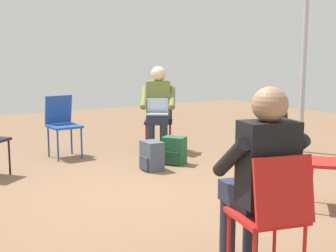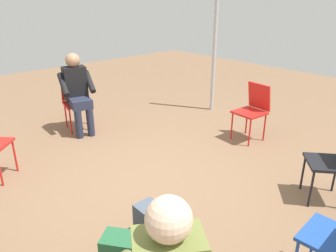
{
  "view_description": "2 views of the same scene",
  "coord_description": "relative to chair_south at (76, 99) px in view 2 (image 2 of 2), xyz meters",
  "views": [
    {
      "loc": [
        -2.23,
        -4.13,
        1.44
      ],
      "look_at": [
        0.28,
        -0.11,
        0.69
      ],
      "focal_mm": 50.0,
      "sensor_mm": 36.0,
      "label": 1
    },
    {
      "loc": [
        2.04,
        2.57,
        2.06
      ],
      "look_at": [
        -0.33,
        -0.03,
        0.64
      ],
      "focal_mm": 35.0,
      "sensor_mm": 36.0,
      "label": 2
    }
  ],
  "objects": [
    {
      "name": "tent_pole_far",
      "position": [
        -2.33,
        0.88,
        0.8
      ],
      "size": [
        0.07,
        0.07,
        2.58
      ],
      "primitive_type": "cylinder",
      "color": "#B2B2B7",
      "rests_on": "ground"
    },
    {
      "name": "chair_west",
      "position": [
        -1.73,
        2.18,
        0.0
      ],
      "size": [
        0.47,
        0.43,
        0.85
      ],
      "rotation": [
        0.0,
        0.0,
        -1.66
      ],
      "color": "red",
      "rests_on": "ground"
    },
    {
      "name": "person_in_black",
      "position": [
        0.04,
        0.16,
        0.2
      ],
      "size": [
        0.57,
        0.58,
        1.24
      ],
      "rotation": [
        0.0,
        0.0,
        -0.24
      ],
      "color": "#23283D",
      "rests_on": "ground"
    },
    {
      "name": "ground_plane",
      "position": [
        0.26,
        2.16,
        -0.5
      ],
      "size": [
        14.0,
        14.0,
        0.0
      ],
      "primitive_type": "plane",
      "color": "brown"
    },
    {
      "name": "chair_south",
      "position": [
        0.0,
        0.0,
        0.0
      ],
      "size": [
        0.48,
        0.52,
        0.85
      ],
      "rotation": [
        0.0,
        0.0,
        -0.24
      ],
      "color": "red",
      "rests_on": "ground"
    },
    {
      "name": "chair_northwest",
      "position": [
        -0.99,
        3.68,
        0.0
      ],
      "size": [
        0.58,
        0.59,
        0.85
      ],
      "rotation": [
        0.0,
        0.0,
        -2.44
      ],
      "color": "black",
      "rests_on": "ground"
    },
    {
      "name": "backpack_near_laptop_user",
      "position": [
        0.83,
        2.91,
        -0.34
      ],
      "size": [
        0.25,
        0.28,
        0.36
      ],
      "rotation": [
        0.0,
        0.0,
        1.55
      ],
      "color": "#475160",
      "rests_on": "ground"
    }
  ]
}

